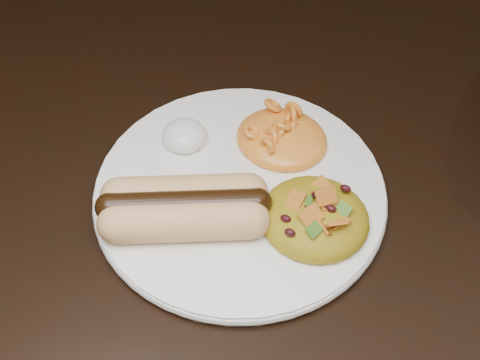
% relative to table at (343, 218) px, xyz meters
% --- Properties ---
extents(table, '(1.60, 0.90, 0.75)m').
position_rel_table_xyz_m(table, '(0.00, 0.00, 0.00)').
color(table, black).
rests_on(table, floor).
extents(plate, '(0.28, 0.28, 0.01)m').
position_rel_table_xyz_m(plate, '(-0.07, -0.09, 0.10)').
color(plate, white).
rests_on(plate, table).
extents(hotdog, '(0.11, 0.11, 0.03)m').
position_rel_table_xyz_m(hotdog, '(-0.10, -0.14, 0.12)').
color(hotdog, '#DFCA78').
rests_on(hotdog, plate).
extents(mac_and_cheese, '(0.09, 0.08, 0.03)m').
position_rel_table_xyz_m(mac_and_cheese, '(-0.06, -0.02, 0.12)').
color(mac_and_cheese, orange).
rests_on(mac_and_cheese, plate).
extents(sour_cream, '(0.05, 0.05, 0.02)m').
position_rel_table_xyz_m(sour_cream, '(-0.14, -0.06, 0.12)').
color(sour_cream, white).
rests_on(sour_cream, plate).
extents(taco_salad, '(0.09, 0.08, 0.04)m').
position_rel_table_xyz_m(taco_salad, '(-0.00, -0.09, 0.12)').
color(taco_salad, '#B55707').
rests_on(taco_salad, plate).
extents(fork, '(0.07, 0.14, 0.00)m').
position_rel_table_xyz_m(fork, '(-0.10, -0.05, 0.09)').
color(fork, white).
rests_on(fork, table).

